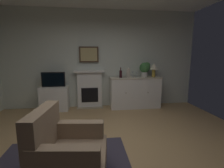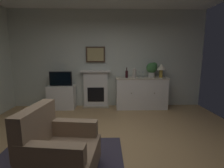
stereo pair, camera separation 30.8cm
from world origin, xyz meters
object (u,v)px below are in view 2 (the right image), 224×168
Objects in this scene: fireplace_unit at (96,89)px; vase_decorative at (135,73)px; table_lamp at (161,68)px; wine_bottle at (127,74)px; tv_cabinet at (62,97)px; tv_set at (61,79)px; potted_plant_small at (152,68)px; armchair at (58,150)px; wine_glass_center at (143,73)px; wine_glass_left at (139,73)px; framed_picture at (95,55)px; sideboard_cabinet at (141,93)px.

vase_decorative is (1.11, -0.23, 0.49)m from fireplace_unit.
table_lamp is 1.38× the size of wine_bottle.
tv_cabinet is at bearing 179.70° from table_lamp.
tv_set is at bearing 179.97° from wine_bottle.
potted_plant_small reaches higher than armchair.
wine_glass_center reaches higher than tv_cabinet.
wine_glass_left is 0.11m from wine_glass_center.
wine_glass_left is 2.33m from tv_cabinet.
table_lamp reaches higher than tv_set.
wine_glass_left is 0.18× the size of armchair.
framed_picture is 0.60× the size of armchair.
wine_glass_left is 1.00× the size of wine_glass_center.
potted_plant_small is (0.37, 0.02, 0.13)m from wine_glass_left.
tv_cabinet is at bearing 179.73° from wine_glass_center.
wine_glass_left is at bearing -8.86° from framed_picture.
tv_cabinet is at bearing 179.63° from sideboard_cabinet.
sideboard_cabinet is 1.60× the size of armchair.
tv_set is (-1.86, 0.00, -0.13)m from wine_bottle.
fireplace_unit is at bearing 10.77° from tv_set.
vase_decorative is at bearing -168.01° from wine_glass_center.
tv_set is at bearing -169.23° from fireplace_unit.
potted_plant_small reaches higher than wine_glass_left.
armchair is at bearing -75.55° from tv_set.
vase_decorative is 0.37× the size of tv_cabinet.
tv_set reaches higher than wine_glass_center.
vase_decorative is 2.09m from tv_set.
fireplace_unit reaches higher than wine_glass_center.
table_lamp is 0.53× the size of tv_cabinet.
wine_glass_left is at bearing 177.45° from table_lamp.
wine_bottle is 0.67× the size of potted_plant_small.
vase_decorative is at bearing -167.01° from sideboard_cabinet.
framed_picture is at bearing 171.14° from wine_glass_left.
fireplace_unit is 1.02m from wine_bottle.
fireplace_unit is at bearing 173.18° from wine_glass_left.
framed_picture is at bearing 90.00° from fireplace_unit.
sideboard_cabinet is at bearing -20.97° from wine_glass_left.
framed_picture reaches higher than tv_cabinet.
table_lamp is 0.43× the size of armchair.
fireplace_unit is 6.67× the size of wine_glass_center.
potted_plant_small is (0.26, 0.04, 0.13)m from wine_glass_center.
wine_glass_center is 0.18× the size of armchair.
table_lamp reaches higher than wine_glass_left.
tv_set is (-2.30, -0.01, 0.43)m from sideboard_cabinet.
table_lamp reaches higher than vase_decorative.
table_lamp is 0.65× the size of tv_set.
potted_plant_small is at bearing 2.72° from wine_glass_left.
table_lamp is at bearing -2.55° from wine_glass_left.
tv_set is at bearing 178.85° from vase_decorative.
table_lamp reaches higher than tv_cabinet.
vase_decorative reaches higher than armchair.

